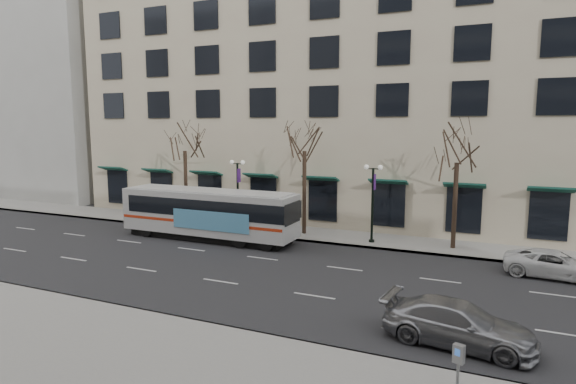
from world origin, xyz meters
The scene contains 13 objects.
ground centered at (0.00, 0.00, 0.00)m, with size 160.00×160.00×0.00m, color black.
sidewalk_far centered at (5.00, 9.00, 0.07)m, with size 80.00×4.00×0.15m, color gray.
building_hotel centered at (-2.00, 21.00, 12.00)m, with size 40.00×20.00×24.00m, color tan.
building_far_upblock centered at (-38.00, 21.00, 14.00)m, with size 28.00×20.00×28.00m, color #999993.
tree_far_left centered at (-10.00, 8.80, 6.70)m, with size 3.60×3.60×8.34m.
tree_far_mid centered at (0.00, 8.80, 6.91)m, with size 3.60×3.60×8.55m.
tree_far_right centered at (10.00, 8.80, 6.42)m, with size 3.60×3.60×8.06m.
lamp_post_left centered at (-4.99, 8.20, 2.94)m, with size 1.22×0.45×5.21m.
lamp_post_right centered at (5.01, 8.20, 2.94)m, with size 1.22×0.45×5.21m.
city_bus centered at (-5.41, 5.05, 1.85)m, with size 12.52×2.82×3.39m.
silver_car centered at (11.39, -4.80, 0.77)m, with size 2.15×5.29×1.54m, color #97989E.
white_pickup centered at (15.28, 5.26, 0.67)m, with size 2.23×4.83×1.34m, color white.
pay_station centered at (11.67, -8.32, 1.18)m, with size 0.36×0.29×1.43m.
Camera 1 is at (12.46, -22.04, 7.75)m, focal length 30.00 mm.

